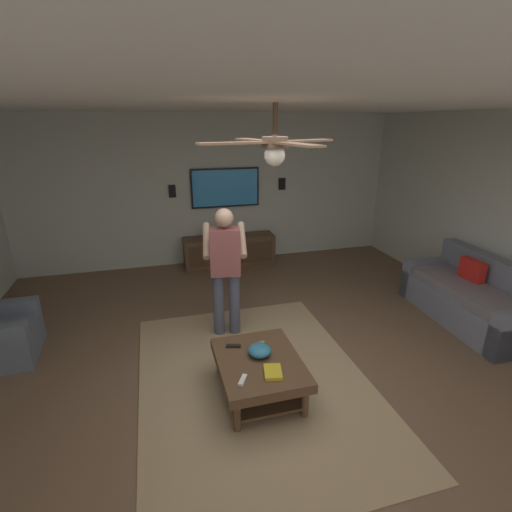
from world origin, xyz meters
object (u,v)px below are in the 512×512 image
at_px(wall_speaker_left, 282,184).
at_px(ceiling_fan, 274,146).
at_px(wall_speaker_right, 172,191).
at_px(coffee_table, 259,368).
at_px(remote_grey, 258,344).
at_px(couch, 472,299).
at_px(vase_round, 209,233).
at_px(media_console, 229,250).
at_px(person_standing, 225,265).
at_px(book, 273,372).
at_px(remote_white, 243,380).
at_px(tv, 225,188).
at_px(bowl, 260,350).
at_px(remote_black, 233,346).

xyz_separation_m(wall_speaker_left, ceiling_fan, (-4.10, 1.51, 0.96)).
bearing_deg(wall_speaker_right, ceiling_fan, -172.10).
bearing_deg(coffee_table, ceiling_fan, -159.43).
relative_size(wall_speaker_left, ceiling_fan, 0.18).
xyz_separation_m(remote_grey, ceiling_fan, (-0.41, -0.01, 2.00)).
relative_size(couch, wall_speaker_right, 8.82).
bearing_deg(coffee_table, vase_round, -1.33).
bearing_deg(vase_round, media_console, -83.74).
distance_m(person_standing, wall_speaker_right, 2.76).
height_order(person_standing, wall_speaker_left, person_standing).
bearing_deg(couch, book, 19.29).
distance_m(remote_white, remote_grey, 0.59).
bearing_deg(tv, coffee_table, -6.72).
relative_size(coffee_table, media_console, 0.59).
xyz_separation_m(couch, ceiling_fan, (-0.85, 3.13, 2.09)).
distance_m(coffee_table, remote_grey, 0.27).
distance_m(tv, wall_speaker_left, 1.12).
bearing_deg(person_standing, coffee_table, -167.49).
xyz_separation_m(person_standing, wall_speaker_left, (2.68, -1.65, 0.52)).
relative_size(wall_speaker_left, wall_speaker_right, 1.00).
relative_size(vase_round, ceiling_fan, 0.18).
distance_m(coffee_table, bowl, 0.17).
height_order(person_standing, remote_black, person_standing).
bearing_deg(ceiling_fan, remote_white, 109.55).
xyz_separation_m(coffee_table, remote_white, (-0.28, 0.23, 0.12)).
xyz_separation_m(book, wall_speaker_left, (4.17, -1.52, 1.03)).
distance_m(coffee_table, book, 0.28).
height_order(remote_white, remote_black, same).
xyz_separation_m(tv, remote_grey, (-3.67, 0.40, -1.01)).
relative_size(coffee_table, wall_speaker_right, 4.55).
height_order(bowl, book, bowl).
bearing_deg(remote_grey, ceiling_fan, 74.35).
distance_m(remote_grey, book, 0.49).
bearing_deg(wall_speaker_right, tv, -90.78).
height_order(tv, bowl, tv).
height_order(media_console, person_standing, person_standing).
bearing_deg(vase_round, wall_speaker_right, 63.40).
distance_m(media_console, ceiling_fan, 4.42).
bearing_deg(couch, remote_black, 9.57).
distance_m(person_standing, remote_black, 1.11).
bearing_deg(coffee_table, person_standing, 3.45).
bearing_deg(bowl, remote_white, 143.53).
xyz_separation_m(coffee_table, book, (-0.25, -0.06, 0.12)).
xyz_separation_m(couch, person_standing, (0.57, 3.27, 0.61)).
height_order(book, wall_speaker_right, wall_speaker_right).
bearing_deg(bowl, coffee_table, 160.65).
distance_m(coffee_table, remote_black, 0.36).
xyz_separation_m(bowl, wall_speaker_right, (3.86, 0.53, 0.95)).
bearing_deg(wall_speaker_left, remote_white, 156.71).
relative_size(media_console, bowl, 7.36).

